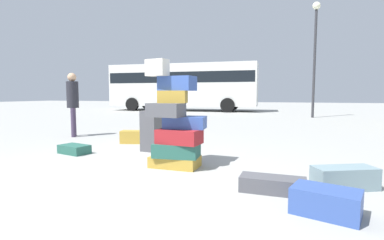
% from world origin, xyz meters
% --- Properties ---
extents(ground_plane, '(80.00, 80.00, 0.00)m').
position_xyz_m(ground_plane, '(0.00, 0.00, 0.00)').
color(ground_plane, '#9E9E99').
extents(suitcase_tower, '(0.91, 0.61, 1.63)m').
position_xyz_m(suitcase_tower, '(0.45, 0.55, 0.63)').
color(suitcase_tower, '#B28C33').
rests_on(suitcase_tower, ground).
extents(suitcase_charcoal_behind_tower, '(0.74, 0.32, 0.17)m').
position_xyz_m(suitcase_charcoal_behind_tower, '(1.90, -0.19, 0.09)').
color(suitcase_charcoal_behind_tower, '#4C4C51').
rests_on(suitcase_charcoal_behind_tower, ground).
extents(suitcase_navy_left_side, '(0.66, 0.52, 0.24)m').
position_xyz_m(suitcase_navy_left_side, '(2.39, -0.68, 0.12)').
color(suitcase_navy_left_side, '#334F99').
rests_on(suitcase_navy_left_side, ground).
extents(suitcase_charcoal_foreground_far, '(0.34, 0.34, 0.79)m').
position_xyz_m(suitcase_charcoal_foreground_far, '(-0.46, 1.57, 0.40)').
color(suitcase_charcoal_foreground_far, '#4C4C51').
rests_on(suitcase_charcoal_foreground_far, ground).
extents(suitcase_slate_upright_blue, '(0.77, 0.56, 0.26)m').
position_xyz_m(suitcase_slate_upright_blue, '(2.70, 0.19, 0.13)').
color(suitcase_slate_upright_blue, gray).
rests_on(suitcase_slate_upright_blue, ground).
extents(suitcase_teal_white_trunk, '(0.63, 0.46, 0.16)m').
position_xyz_m(suitcase_teal_white_trunk, '(-1.72, 0.90, 0.08)').
color(suitcase_teal_white_trunk, '#26594C').
rests_on(suitcase_teal_white_trunk, ground).
extents(suitcase_brown_foreground_near, '(0.38, 0.39, 0.66)m').
position_xyz_m(suitcase_brown_foreground_near, '(-0.16, 2.35, 0.33)').
color(suitcase_brown_foreground_near, olive).
rests_on(suitcase_brown_foreground_near, ground).
extents(suitcase_tan_right_side, '(0.82, 0.48, 0.29)m').
position_xyz_m(suitcase_tan_right_side, '(-1.13, 2.30, 0.14)').
color(suitcase_tan_right_side, '#B28C33').
rests_on(suitcase_tan_right_side, ground).
extents(person_bearded_onlooker, '(0.30, 0.30, 1.67)m').
position_xyz_m(person_bearded_onlooker, '(-3.26, 2.74, 0.99)').
color(person_bearded_onlooker, '#3F334C').
rests_on(person_bearded_onlooker, ground).
extents(parked_bus, '(10.16, 3.06, 3.15)m').
position_xyz_m(parked_bus, '(-4.58, 15.32, 1.83)').
color(parked_bus, silver).
rests_on(parked_bus, ground).
extents(lamp_post, '(0.36, 0.36, 5.44)m').
position_xyz_m(lamp_post, '(3.41, 11.42, 3.61)').
color(lamp_post, '#333338').
rests_on(lamp_post, ground).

